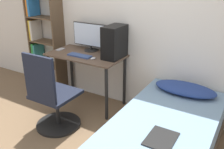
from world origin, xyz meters
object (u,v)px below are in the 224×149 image
Objects in this scene: bookshelf at (43,44)px; keyboard at (80,56)px; bed at (162,142)px; office_chair at (53,101)px; monitor at (91,36)px; pc_tower at (115,42)px.

bookshelf is 1.04m from keyboard.
keyboard reaches higher than bed.
bookshelf reaches higher than office_chair.
keyboard is at bearing -15.75° from bookshelf.
monitor is at bearing 94.11° from keyboard.
keyboard is (1.00, -0.28, 0.05)m from bookshelf.
pc_tower is at bearing -2.92° from bookshelf.
pc_tower is at bearing 25.24° from keyboard.
bookshelf is 1.44m from office_chair.
monitor is 1.39× the size of pc_tower.
bed is 3.19× the size of monitor.
office_chair is at bearing -85.47° from monitor.
monitor reaches higher than bed.
office_chair is 2.35× the size of pc_tower.
office_chair is 0.76m from keyboard.
pc_tower reaches higher than bed.
office_chair is 1.12m from pc_tower.
monitor is 0.37m from keyboard.
bookshelf is 1.01m from monitor.
office_chair is 1.13m from monitor.
office_chair is (1.05, -0.92, -0.35)m from bookshelf.
monitor reaches higher than office_chair.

